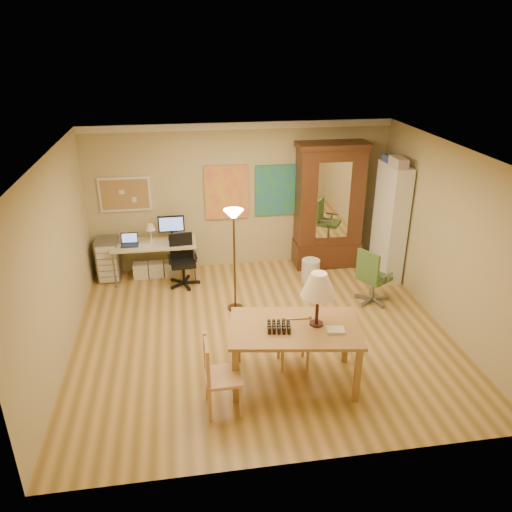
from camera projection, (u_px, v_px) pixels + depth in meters
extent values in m
plane|color=olive|center=(262.00, 333.00, 7.47)|extent=(5.50, 5.50, 0.00)
cube|color=white|center=(239.00, 126.00, 8.61)|extent=(5.50, 0.08, 0.12)
cube|color=tan|center=(125.00, 194.00, 8.80)|extent=(0.90, 0.04, 0.62)
cube|color=yellow|center=(227.00, 192.00, 9.07)|extent=(0.80, 0.04, 1.00)
cube|color=teal|center=(275.00, 190.00, 9.20)|extent=(0.75, 0.04, 0.95)
cube|color=#966031|center=(295.00, 328.00, 6.15)|extent=(1.73, 1.19, 0.04)
cube|color=#966031|center=(236.00, 375.00, 5.94)|extent=(0.09, 0.09, 0.76)
cube|color=#966031|center=(357.00, 375.00, 5.94)|extent=(0.09, 0.09, 0.76)
cube|color=#966031|center=(238.00, 337.00, 6.68)|extent=(0.09, 0.09, 0.76)
cube|color=#966031|center=(346.00, 337.00, 6.68)|extent=(0.09, 0.09, 0.76)
cylinder|color=black|center=(316.00, 323.00, 6.18)|extent=(0.17, 0.17, 0.02)
cylinder|color=black|center=(317.00, 309.00, 6.10)|extent=(0.04, 0.04, 0.43)
cone|color=#FFE2C7|center=(319.00, 284.00, 5.96)|extent=(0.43, 0.43, 0.30)
cube|color=silver|center=(335.00, 330.00, 6.04)|extent=(0.24, 0.19, 0.03)
cube|color=black|center=(279.00, 327.00, 6.05)|extent=(0.33, 0.28, 0.09)
cube|color=tan|center=(293.00, 339.00, 6.60)|extent=(0.41, 0.39, 0.04)
cube|color=tan|center=(303.00, 345.00, 6.85)|extent=(0.04, 0.04, 0.38)
cube|color=tan|center=(279.00, 346.00, 6.82)|extent=(0.04, 0.04, 0.38)
cube|color=tan|center=(308.00, 358.00, 6.56)|extent=(0.04, 0.04, 0.38)
cube|color=tan|center=(282.00, 360.00, 6.53)|extent=(0.04, 0.04, 0.38)
cube|color=tan|center=(309.00, 331.00, 6.38)|extent=(0.04, 0.04, 0.44)
cube|color=tan|center=(283.00, 332.00, 6.35)|extent=(0.04, 0.04, 0.44)
cube|color=tan|center=(296.00, 328.00, 6.35)|extent=(0.34, 0.04, 0.04)
cube|color=tan|center=(223.00, 377.00, 5.80)|extent=(0.43, 0.45, 0.04)
cube|color=tan|center=(241.00, 402.00, 5.76)|extent=(0.04, 0.04, 0.43)
cube|color=tan|center=(236.00, 381.00, 6.10)|extent=(0.04, 0.04, 0.43)
cube|color=tan|center=(210.00, 406.00, 5.70)|extent=(0.04, 0.04, 0.43)
cube|color=tan|center=(207.00, 384.00, 6.04)|extent=(0.04, 0.04, 0.43)
cube|color=tan|center=(208.00, 371.00, 5.50)|extent=(0.04, 0.04, 0.50)
cube|color=tan|center=(205.00, 351.00, 5.84)|extent=(0.04, 0.04, 0.50)
cube|color=tan|center=(207.00, 357.00, 5.65)|extent=(0.04, 0.38, 0.05)
cylinder|color=#41301A|center=(235.00, 308.00, 8.12)|extent=(0.25, 0.25, 0.03)
cylinder|color=#41301A|center=(235.00, 263.00, 7.79)|extent=(0.03, 0.03, 1.59)
cone|color=#FFE0A5|center=(234.00, 214.00, 7.46)|extent=(0.31, 0.31, 0.13)
cube|color=beige|center=(154.00, 244.00, 8.89)|extent=(1.49, 0.65, 0.03)
cylinder|color=slate|center=(114.00, 270.00, 8.68)|extent=(0.03, 0.03, 0.65)
cylinder|color=slate|center=(195.00, 265.00, 8.87)|extent=(0.03, 0.03, 0.65)
cylinder|color=slate|center=(117.00, 257.00, 9.18)|extent=(0.03, 0.03, 0.65)
cylinder|color=slate|center=(194.00, 253.00, 9.37)|extent=(0.03, 0.03, 0.65)
cube|color=black|center=(130.00, 245.00, 8.78)|extent=(0.30, 0.20, 0.01)
cube|color=black|center=(130.00, 237.00, 8.87)|extent=(0.30, 0.05, 0.19)
cube|color=black|center=(171.00, 224.00, 8.93)|extent=(0.47, 0.04, 0.30)
cone|color=#FFE2C7|center=(150.00, 227.00, 8.84)|extent=(0.19, 0.19, 0.11)
cube|color=silver|center=(146.00, 247.00, 8.73)|extent=(0.23, 0.30, 0.01)
cube|color=maroon|center=(183.00, 240.00, 8.89)|extent=(0.20, 0.15, 0.11)
cube|color=white|center=(141.00, 270.00, 9.10)|extent=(0.26, 0.22, 0.28)
cube|color=white|center=(156.00, 269.00, 9.14)|extent=(0.26, 0.22, 0.28)
cube|color=silver|center=(172.00, 268.00, 9.18)|extent=(0.26, 0.22, 0.28)
cylinder|color=black|center=(184.00, 274.00, 8.80)|extent=(0.05, 0.05, 0.35)
cube|color=black|center=(183.00, 263.00, 8.71)|extent=(0.45, 0.44, 0.06)
cube|color=black|center=(181.00, 245.00, 8.78)|extent=(0.41, 0.07, 0.46)
cube|color=black|center=(169.00, 258.00, 8.62)|extent=(0.06, 0.27, 0.03)
cube|color=black|center=(196.00, 256.00, 8.71)|extent=(0.06, 0.27, 0.03)
cylinder|color=slate|center=(373.00, 289.00, 8.25)|extent=(0.06, 0.06, 0.37)
cube|color=#3C602B|center=(374.00, 278.00, 8.17)|extent=(0.59, 0.60, 0.06)
cube|color=#3C602B|center=(368.00, 266.00, 7.94)|extent=(0.26, 0.39, 0.48)
cube|color=slate|center=(387.00, 276.00, 7.95)|extent=(0.25, 0.17, 0.03)
cube|color=slate|center=(363.00, 266.00, 8.28)|extent=(0.25, 0.17, 0.03)
cube|color=slate|center=(109.00, 259.00, 8.96)|extent=(0.39, 0.44, 0.78)
cube|color=silver|center=(107.00, 264.00, 8.75)|extent=(0.33, 0.02, 0.66)
cube|color=#3C1C10|center=(328.00, 208.00, 9.25)|extent=(1.19, 0.54, 2.27)
cube|color=#3C1C10|center=(326.00, 252.00, 9.62)|extent=(1.23, 0.58, 0.45)
cube|color=white|center=(334.00, 201.00, 8.92)|extent=(0.59, 0.01, 1.41)
cube|color=#3C1C10|center=(332.00, 145.00, 8.77)|extent=(1.28, 0.61, 0.09)
cube|color=white|center=(390.00, 222.00, 8.82)|extent=(0.31, 0.83, 2.08)
cube|color=#993333|center=(388.00, 254.00, 8.89)|extent=(0.19, 0.42, 0.25)
cube|color=#334C99|center=(387.00, 182.00, 8.72)|extent=(0.19, 0.29, 0.21)
cylinder|color=silver|center=(310.00, 270.00, 8.95)|extent=(0.33, 0.33, 0.41)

